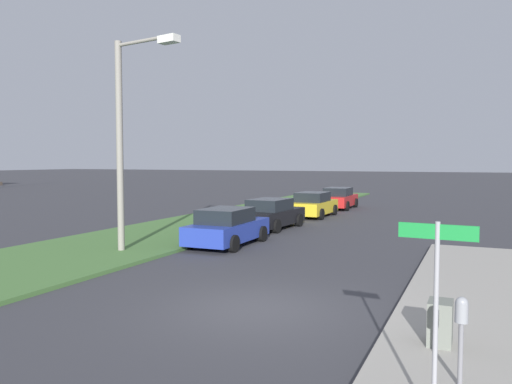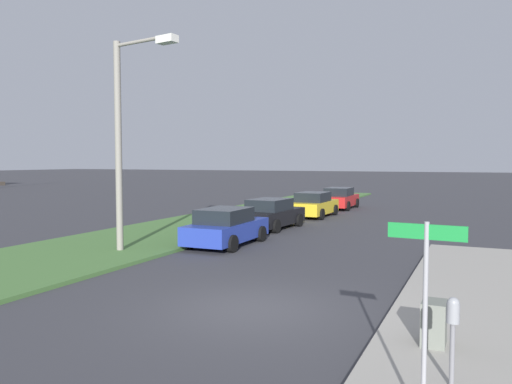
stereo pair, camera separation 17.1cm
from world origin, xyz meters
TOP-DOWN VIEW (x-y plane):
  - ground at (0.00, 0.00)m, footprint 300.00×300.00m
  - grass_median at (10.00, 8.40)m, footprint 60.00×6.00m
  - sidewalk_curb at (-2.00, -4.50)m, footprint 24.00×3.20m
  - parked_car_blue at (7.33, 4.50)m, footprint 4.32×2.06m
  - parked_car_black at (12.54, 4.77)m, footprint 4.40×2.22m
  - parked_car_yellow at (18.41, 4.47)m, footprint 4.32×2.07m
  - parked_car_red at (24.02, 4.40)m, footprint 4.32×2.06m
  - parking_meter at (-2.59, -4.30)m, footprint 0.18×0.18m
  - utility_box at (-1.00, -3.92)m, footprint 0.55×0.40m
  - street_sign at (-3.86, -4.05)m, footprint 0.10×0.90m
  - streetlight at (4.20, 6.84)m, footprint 0.73×2.86m

SIDE VIEW (x-z plane):
  - ground at x=0.00m, z-range 0.00..0.00m
  - grass_median at x=10.00m, z-range 0.00..0.12m
  - sidewalk_curb at x=-2.00m, z-range 0.00..0.14m
  - utility_box at x=-1.00m, z-range 0.00..0.90m
  - parked_car_blue at x=7.33m, z-range -0.02..1.45m
  - parked_car_black at x=12.54m, z-range -0.02..1.45m
  - parked_car_yellow at x=18.41m, z-range -0.02..1.45m
  - parked_car_red at x=24.02m, z-range -0.02..1.45m
  - parking_meter at x=-2.59m, z-range 0.34..1.76m
  - street_sign at x=-3.86m, z-range 0.40..3.00m
  - streetlight at x=4.20m, z-range 0.64..8.14m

